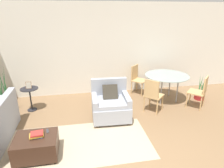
% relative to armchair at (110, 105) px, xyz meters
% --- Properties ---
extents(wall_back, '(12.00, 0.06, 2.75)m').
position_rel_armchair_xyz_m(wall_back, '(0.06, 1.74, 1.02)').
color(wall_back, silver).
rests_on(wall_back, ground_plane).
extents(area_rug, '(2.80, 1.44, 0.01)m').
position_rel_armchair_xyz_m(area_rug, '(-0.77, -0.89, -0.36)').
color(area_rug, tan).
rests_on(area_rug, ground_plane).
extents(armchair, '(0.91, 0.85, 0.93)m').
position_rel_armchair_xyz_m(armchair, '(0.00, 0.00, 0.00)').
color(armchair, '#999EA8').
rests_on(armchair, ground_plane).
extents(ottoman, '(0.74, 0.59, 0.40)m').
position_rel_armchair_xyz_m(ottoman, '(-1.54, -1.13, -0.14)').
color(ottoman, '#382319').
rests_on(ottoman, ground_plane).
extents(book_stack, '(0.26, 0.20, 0.08)m').
position_rel_armchair_xyz_m(book_stack, '(-1.51, -1.12, 0.08)').
color(book_stack, '#2D478C').
rests_on(book_stack, ottoman).
extents(tv_remote_primary, '(0.07, 0.14, 0.01)m').
position_rel_armchair_xyz_m(tv_remote_primary, '(-1.35, -0.97, 0.04)').
color(tv_remote_primary, '#333338').
rests_on(tv_remote_primary, ottoman).
extents(potted_plant, '(0.42, 0.42, 1.28)m').
position_rel_armchair_xyz_m(potted_plant, '(-2.59, 0.73, -0.12)').
color(potted_plant, brown).
rests_on(potted_plant, ground_plane).
extents(side_table, '(0.45, 0.45, 0.62)m').
position_rel_armchair_xyz_m(side_table, '(-1.99, 0.78, 0.08)').
color(side_table, black).
rests_on(side_table, ground_plane).
extents(picture_frame, '(0.14, 0.07, 0.18)m').
position_rel_armchair_xyz_m(picture_frame, '(-1.99, 0.78, 0.35)').
color(picture_frame, '#8C6647').
rests_on(picture_frame, side_table).
extents(dining_table, '(1.24, 1.24, 0.76)m').
position_rel_armchair_xyz_m(dining_table, '(1.77, 0.78, 0.33)').
color(dining_table, '#8C9E99').
rests_on(dining_table, ground_plane).
extents(dining_chair_near_left, '(0.59, 0.59, 0.90)m').
position_rel_armchair_xyz_m(dining_chair_near_left, '(1.11, 0.11, 0.16)').
color(dining_chair_near_left, tan).
rests_on(dining_chair_near_left, ground_plane).
extents(dining_chair_near_right, '(0.59, 0.59, 0.90)m').
position_rel_armchair_xyz_m(dining_chair_near_right, '(2.44, 0.11, 0.16)').
color(dining_chair_near_right, tan).
rests_on(dining_chair_near_right, ground_plane).
extents(dining_chair_far_left, '(0.59, 0.59, 0.90)m').
position_rel_armchair_xyz_m(dining_chair_far_left, '(1.11, 1.44, 0.16)').
color(dining_chair_far_left, tan).
rests_on(dining_chair_far_left, ground_plane).
extents(potted_plant_small, '(0.30, 0.30, 0.76)m').
position_rel_armchair_xyz_m(potted_plant_small, '(2.81, 0.63, -0.20)').
color(potted_plant_small, maroon).
rests_on(potted_plant_small, ground_plane).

